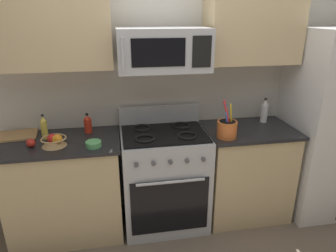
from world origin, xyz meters
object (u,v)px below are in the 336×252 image
Objects in this scene: range_oven at (164,177)px; bottle_hot_sauce at (88,124)px; utensil_crock at (227,129)px; apple_loose at (31,143)px; microwave at (163,49)px; bottle_oil at (44,128)px; fruit_basket at (54,141)px; prep_bowl at (93,144)px; refrigerator at (329,125)px; cutting_board at (16,135)px; bottle_vinegar at (264,111)px.

range_oven reaches higher than bottle_hot_sauce.
utensil_crock is 1.61m from apple_loose.
microwave is 1.19m from bottle_oil.
fruit_basket is 0.18m from apple_loose.
apple_loose is at bearing 170.71° from prep_bowl.
refrigerator is at bearing 1.46° from apple_loose.
range_oven is 1.36m from cutting_board.
utensil_crock reaches higher than apple_loose.
bottle_hot_sauce is (-0.66, 0.16, 0.52)m from range_oven.
utensil_crock is 1.22m from bottle_hot_sauce.
cutting_board is 0.62m from bottle_hot_sauce.
microwave is at bearing -6.69° from cutting_board.
bottle_vinegar reaches higher than prep_bowl.
bottle_oil is at bearing 175.35° from range_oven.
bottle_hot_sauce is at bearing 164.68° from utensil_crock.
bottle_vinegar is at bearing 164.93° from refrigerator.
cutting_board is (-1.27, 0.18, 0.44)m from range_oven.
bottle_oil reaches higher than range_oven.
bottle_oil is at bearing -168.01° from bottle_hot_sauce.
refrigerator is 25.65× the size of apple_loose.
bottle_hot_sauce is 0.33m from prep_bowl.
microwave is 3.46× the size of bottle_oil.
prep_bowl is (-1.11, -0.00, -0.05)m from utensil_crock.
prep_bowl is at bearing -26.87° from cutting_board.
cutting_board is (-1.27, 0.15, -0.72)m from microwave.
microwave is 5.83× the size of prep_bowl.
bottle_oil is at bearing 148.93° from prep_bowl.
bottle_hot_sauce is at bearing 29.58° from apple_loose.
apple_loose is at bearing -54.77° from cutting_board.
range_oven is at bearing -4.65° from bottle_oil.
refrigerator reaches higher than prep_bowl.
cutting_board is at bearing 153.13° from prep_bowl.
utensil_crock is 1.40× the size of bottle_vinegar.
apple_loose is 0.33× the size of bottle_oil.
cutting_board is at bearing 169.23° from utensil_crock.
range_oven is 4.60× the size of bottle_vinegar.
microwave is at bearing -173.21° from bottle_vinegar.
refrigerator is (1.62, -0.02, 0.42)m from range_oven.
bottle_vinegar is (-0.61, 0.16, 0.12)m from refrigerator.
range_oven is 3.29× the size of utensil_crock.
refrigerator is 2.22m from prep_bowl.
bottle_oil is (-1.53, 0.25, 0.02)m from utensil_crock.
bottle_vinegar reaches higher than bottle_oil.
bottle_vinegar is 1.87× the size of prep_bowl.
bottle_hot_sauce is (0.61, -0.02, 0.07)m from cutting_board.
range_oven is 1.19m from apple_loose.
range_oven is 5.47× the size of fruit_basket.
bottle_hot_sauce is (-1.67, 0.01, -0.03)m from bottle_vinegar.
refrigerator is 8.43× the size of bottle_oil.
range_oven is 1.16m from microwave.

